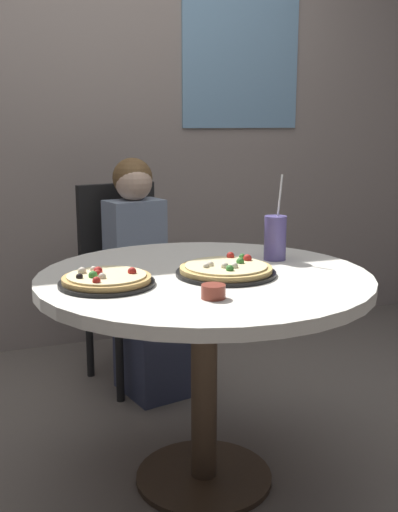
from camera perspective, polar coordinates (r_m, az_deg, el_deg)
ground_plane at (r=2.33m, az=0.46°, el=-19.83°), size 8.00×8.00×0.00m
wall_with_window at (r=3.54m, az=-9.14°, el=15.50°), size 5.20×0.14×2.90m
dining_table at (r=2.07m, az=0.49°, el=-4.63°), size 1.10×1.10×0.75m
chair_wooden at (r=3.02m, az=-6.71°, el=-1.42°), size 0.48×0.48×0.95m
diner_child at (r=2.88m, az=-5.16°, el=-3.05°), size 0.33×0.43×1.08m
pizza_veggie at (r=1.91m, az=-8.53°, el=-2.19°), size 0.30×0.30×0.05m
pizza_cheese at (r=2.02m, az=2.52°, el=-1.29°), size 0.33×0.33×0.05m
soda_cup at (r=2.25m, az=7.03°, el=1.70°), size 0.08×0.08×0.31m
sauce_bowl at (r=1.75m, az=1.33°, el=-3.29°), size 0.07×0.07×0.04m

